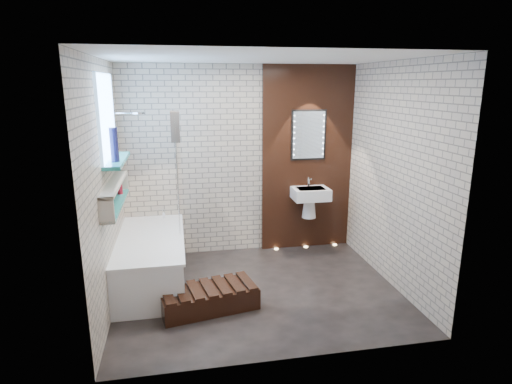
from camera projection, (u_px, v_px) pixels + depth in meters
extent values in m
plane|color=black|center=(258.00, 290.00, 4.96)|extent=(3.20, 3.20, 0.00)
cube|color=#C1B099|center=(241.00, 161.00, 5.88)|extent=(3.20, 0.04, 2.60)
cube|color=#C1B099|center=(290.00, 218.00, 3.41)|extent=(3.20, 0.04, 2.60)
cube|color=#C1B099|center=(106.00, 189.00, 4.35)|extent=(0.04, 2.60, 2.60)
cube|color=#C1B099|center=(394.00, 176.00, 4.93)|extent=(0.04, 2.60, 2.60)
plane|color=white|center=(259.00, 58.00, 4.32)|extent=(3.20, 3.20, 0.00)
cube|color=black|center=(307.00, 159.00, 6.02)|extent=(1.30, 0.06, 2.60)
cube|color=#7FADE0|center=(106.00, 117.00, 4.52)|extent=(0.03, 1.00, 0.90)
cube|color=teal|center=(117.00, 160.00, 4.65)|extent=(0.18, 1.00, 0.04)
cube|color=teal|center=(116.00, 204.00, 4.56)|extent=(0.14, 1.30, 0.03)
cube|color=#B2A899|center=(114.00, 184.00, 4.51)|extent=(0.14, 1.30, 0.03)
cube|color=#B2A899|center=(106.00, 211.00, 3.93)|extent=(0.14, 0.03, 0.26)
cube|color=#B2A899|center=(122.00, 181.00, 5.14)|extent=(0.14, 0.03, 0.26)
cube|color=white|center=(151.00, 261.00, 5.10)|extent=(0.75, 1.70, 0.55)
cube|color=white|center=(150.00, 238.00, 5.03)|extent=(0.79, 1.74, 0.03)
cylinder|color=silver|center=(164.00, 214.00, 5.74)|extent=(0.04, 0.04, 0.12)
cube|color=white|center=(177.00, 171.00, 5.34)|extent=(0.01, 0.78, 1.40)
cube|color=black|center=(175.00, 126.00, 5.04)|extent=(0.10, 0.27, 0.35)
cylinder|color=silver|center=(138.00, 113.00, 5.14)|extent=(0.18, 0.18, 0.02)
cube|color=white|center=(311.00, 194.00, 5.93)|extent=(0.50, 0.36, 0.16)
cone|color=white|center=(309.00, 208.00, 6.04)|extent=(0.20, 0.20, 0.28)
cylinder|color=silver|center=(309.00, 182.00, 5.99)|extent=(0.03, 0.03, 0.14)
cube|color=black|center=(309.00, 135.00, 5.90)|extent=(0.50, 0.02, 0.70)
cube|color=silver|center=(309.00, 135.00, 5.89)|extent=(0.45, 0.01, 0.65)
cube|color=black|center=(209.00, 299.00, 4.54)|extent=(1.08, 0.64, 0.23)
cylinder|color=maroon|center=(111.00, 207.00, 4.18)|extent=(0.06, 0.06, 0.13)
cylinder|color=maroon|center=(120.00, 188.00, 4.92)|extent=(0.06, 0.06, 0.14)
cylinder|color=#141336|center=(114.00, 145.00, 4.40)|extent=(0.08, 0.08, 0.36)
cylinder|color=#FFD899|center=(276.00, 249.00, 6.20)|extent=(0.06, 0.06, 0.01)
cylinder|color=#FFD899|center=(306.00, 247.00, 6.28)|extent=(0.06, 0.06, 0.01)
cylinder|color=#FFD899|center=(335.00, 245.00, 6.36)|extent=(0.06, 0.06, 0.01)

